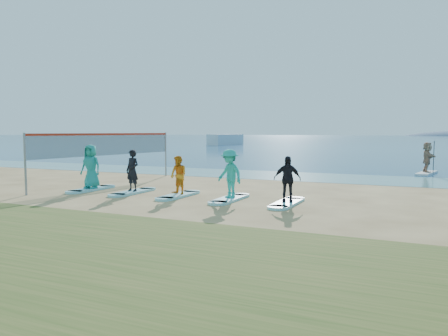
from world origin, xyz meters
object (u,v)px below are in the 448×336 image
at_px(boat_offshore_a, 225,145).
at_px(surfboard_1, 133,192).
at_px(student_3, 230,174).
at_px(paddleboarder, 427,157).
at_px(student_2, 179,175).
at_px(student_0, 91,166).
at_px(student_1, 132,170).
at_px(volleyball_net, 108,145).
at_px(surfboard_2, 179,195).
at_px(paddleboard, 427,173).
at_px(surfboard_3, 230,199).
at_px(student_4, 287,179).
at_px(surfboard_4, 287,203).
at_px(surfboard_0, 91,189).

xyz_separation_m(boat_offshore_a, surfboard_1, (24.17, -61.87, 0.04)).
bearing_deg(surfboard_1, student_3, 0.00).
xyz_separation_m(paddleboarder, student_2, (-8.86, -14.14, -0.18)).
height_order(student_0, student_1, student_0).
height_order(volleyball_net, student_3, volleyball_net).
bearing_deg(student_3, volleyball_net, -172.70).
height_order(volleyball_net, student_0, volleyball_net).
bearing_deg(student_0, student_3, -6.36).
bearing_deg(surfboard_2, student_2, 0.00).
xyz_separation_m(paddleboard, surfboard_1, (-11.07, -14.14, -0.01)).
bearing_deg(student_2, surfboard_3, 18.61).
distance_m(student_2, student_4, 4.41).
height_order(volleyball_net, student_4, volleyball_net).
distance_m(paddleboarder, student_1, 17.96).
distance_m(paddleboard, student_2, 16.71).
height_order(paddleboard, surfboard_3, paddleboard).
relative_size(student_1, student_4, 1.07).
distance_m(surfboard_2, surfboard_4, 4.41).
relative_size(paddleboard, paddleboarder, 1.66).
bearing_deg(surfboard_2, student_3, 0.00).
height_order(paddleboarder, student_4, paddleboarder).
bearing_deg(student_2, volleyball_net, 176.01).
distance_m(boat_offshore_a, surfboard_2, 67.25).
distance_m(surfboard_0, student_3, 6.68).
distance_m(student_1, student_4, 6.61).
bearing_deg(surfboard_2, surfboard_3, 0.00).
bearing_deg(volleyball_net, surfboard_4, -12.78).
xyz_separation_m(paddleboarder, surfboard_4, (-4.46, -14.14, -0.98)).
bearing_deg(student_0, student_4, -6.36).
distance_m(volleyball_net, surfboard_3, 8.01).
relative_size(student_0, student_2, 1.26).
bearing_deg(surfboard_4, paddleboard, 72.50).
bearing_deg(surfboard_3, boat_offshore_a, 114.79).
relative_size(surfboard_1, student_1, 1.28).
bearing_deg(surfboard_3, student_4, 0.00).
xyz_separation_m(student_0, surfboard_3, (6.61, 0.00, -0.99)).
xyz_separation_m(surfboard_3, student_4, (2.20, 0.00, 0.85)).
bearing_deg(surfboard_3, volleyball_net, 163.64).
xyz_separation_m(paddleboarder, student_0, (-13.27, -14.14, 0.02)).
relative_size(student_0, surfboard_2, 0.86).
height_order(volleyball_net, paddleboard, volleyball_net).
distance_m(student_1, surfboard_4, 6.67).
relative_size(surfboard_2, student_2, 1.46).
height_order(paddleboarder, surfboard_4, paddleboarder).
bearing_deg(paddleboarder, surfboard_1, 127.13).
bearing_deg(volleyball_net, boat_offshore_a, 109.47).
bearing_deg(surfboard_3, surfboard_1, 180.00).
distance_m(student_2, surfboard_4, 4.48).
bearing_deg(surfboard_2, paddleboarder, 57.92).
xyz_separation_m(student_1, student_3, (4.41, 0.00, 0.04)).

